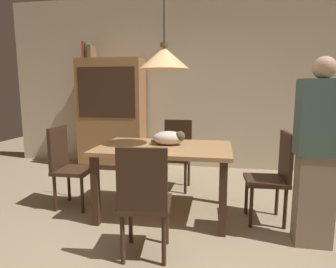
# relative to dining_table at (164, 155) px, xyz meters

# --- Properties ---
(ground) EXTENTS (10.00, 10.00, 0.00)m
(ground) POSITION_rel_dining_table_xyz_m (0.01, -0.59, -0.65)
(ground) COLOR #998466
(back_wall) EXTENTS (6.40, 0.10, 2.90)m
(back_wall) POSITION_rel_dining_table_xyz_m (0.01, 2.06, 0.80)
(back_wall) COLOR beige
(back_wall) RESTS_ON ground
(dining_table) EXTENTS (1.40, 0.90, 0.75)m
(dining_table) POSITION_rel_dining_table_xyz_m (0.00, 0.00, 0.00)
(dining_table) COLOR #A87A4C
(dining_table) RESTS_ON ground
(chair_right_side) EXTENTS (0.42, 0.42, 0.93)m
(chair_right_side) POSITION_rel_dining_table_xyz_m (1.13, 0.00, -0.14)
(chair_right_side) COLOR #382316
(chair_right_side) RESTS_ON ground
(chair_near_front) EXTENTS (0.44, 0.44, 0.93)m
(chair_near_front) POSITION_rel_dining_table_xyz_m (0.01, -0.88, -0.14)
(chair_near_front) COLOR #382316
(chair_near_front) RESTS_ON ground
(chair_far_back) EXTENTS (0.41, 0.41, 0.93)m
(chair_far_back) POSITION_rel_dining_table_xyz_m (0.00, 0.88, -0.14)
(chair_far_back) COLOR #382316
(chair_far_back) RESTS_ON ground
(chair_left_side) EXTENTS (0.41, 0.41, 0.93)m
(chair_left_side) POSITION_rel_dining_table_xyz_m (-1.13, -0.00, -0.14)
(chair_left_side) COLOR #382316
(chair_left_side) RESTS_ON ground
(cat_sleeping) EXTENTS (0.39, 0.27, 0.16)m
(cat_sleeping) POSITION_rel_dining_table_xyz_m (0.04, 0.08, 0.18)
(cat_sleeping) COLOR beige
(cat_sleeping) RESTS_ON dining_table
(pendant_lamp) EXTENTS (0.52, 0.52, 1.30)m
(pendant_lamp) POSITION_rel_dining_table_xyz_m (0.00, 0.00, 1.01)
(pendant_lamp) COLOR #E0A86B
(hutch_bookcase) EXTENTS (1.12, 0.45, 1.85)m
(hutch_bookcase) POSITION_rel_dining_table_xyz_m (-1.25, 1.73, 0.24)
(hutch_bookcase) COLOR olive
(hutch_bookcase) RESTS_ON ground
(book_red_tall) EXTENTS (0.04, 0.22, 0.28)m
(book_red_tall) POSITION_rel_dining_table_xyz_m (-1.68, 1.73, 1.34)
(book_red_tall) COLOR #B73833
(book_red_tall) RESTS_ON hutch_bookcase
(book_green_slim) EXTENTS (0.03, 0.20, 0.26)m
(book_green_slim) POSITION_rel_dining_table_xyz_m (-1.63, 1.73, 1.33)
(book_green_slim) COLOR #427A4C
(book_green_slim) RESTS_ON hutch_bookcase
(book_brown_thick) EXTENTS (0.06, 0.24, 0.22)m
(book_brown_thick) POSITION_rel_dining_table_xyz_m (-1.57, 1.73, 1.31)
(book_brown_thick) COLOR brown
(book_brown_thick) RESTS_ON hutch_bookcase
(person_standing) EXTENTS (0.36, 0.22, 1.61)m
(person_standing) POSITION_rel_dining_table_xyz_m (1.39, -0.40, 0.16)
(person_standing) COLOR #84705B
(person_standing) RESTS_ON ground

